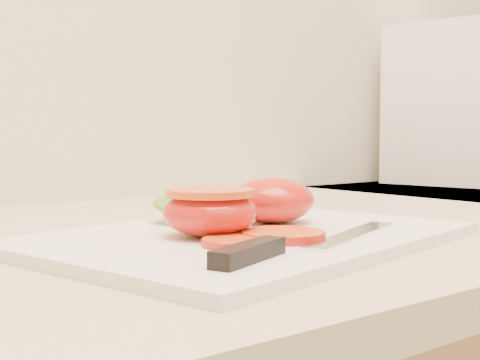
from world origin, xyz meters
TOP-DOWN VIEW (x-y plane):
  - cutting_board at (-0.30, 1.57)m, footprint 0.42×0.34m
  - tomato_half_dome at (-0.24, 1.60)m, footprint 0.08×0.08m
  - tomato_half_cut at (-0.34, 1.57)m, footprint 0.08×0.08m
  - tomato_slice_0 at (-0.30, 1.52)m, footprint 0.07×0.07m
  - tomato_slice_1 at (-0.35, 1.52)m, footprint 0.06×0.06m
  - lettuce_leaf_0 at (-0.28, 1.66)m, footprint 0.13×0.11m
  - knife at (-0.33, 1.48)m, footprint 0.25×0.09m
  - appliance at (0.47, 1.85)m, footprint 0.24×0.28m

SIDE VIEW (x-z plane):
  - cutting_board at x=-0.30m, z-range 0.93..0.94m
  - tomato_slice_1 at x=-0.35m, z-range 0.94..0.95m
  - tomato_slice_0 at x=-0.30m, z-range 0.94..0.95m
  - knife at x=-0.33m, z-range 0.94..0.95m
  - lettuce_leaf_0 at x=-0.28m, z-range 0.94..0.96m
  - tomato_half_cut at x=-0.34m, z-range 0.94..0.98m
  - tomato_half_dome at x=-0.24m, z-range 0.94..0.98m
  - appliance at x=0.47m, z-range 0.93..1.23m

